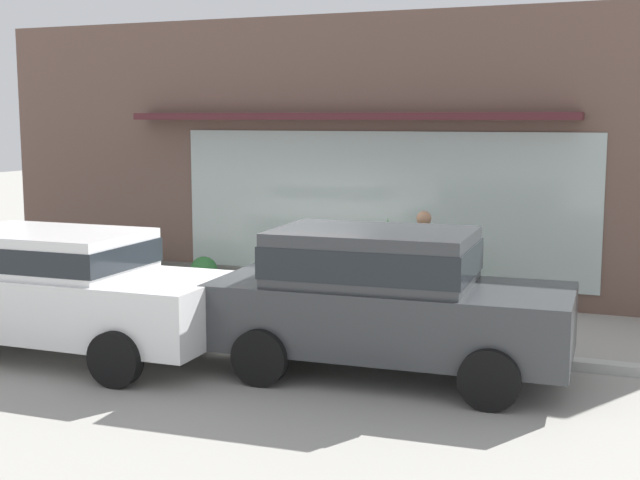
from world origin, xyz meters
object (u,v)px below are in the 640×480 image
(pedestrian_with_handbag, at_px, (422,257))
(parked_car_white, at_px, (57,285))
(parked_car_dark_gray, at_px, (383,294))
(potted_plant_by_entrance, at_px, (459,291))
(fire_hydrant, at_px, (393,302))
(potted_plant_trailing_edge, at_px, (204,274))
(potted_plant_doorstep, at_px, (267,272))
(potted_plant_corner_tall, at_px, (387,264))
(potted_plant_near_hydrant, at_px, (148,264))

(pedestrian_with_handbag, bearing_deg, parked_car_white, 39.04)
(parked_car_dark_gray, bearing_deg, potted_plant_by_entrance, 85.64)
(fire_hydrant, height_order, potted_plant_trailing_edge, fire_hydrant)
(parked_car_white, distance_m, potted_plant_doorstep, 4.69)
(potted_plant_trailing_edge, relative_size, potted_plant_by_entrance, 0.94)
(pedestrian_with_handbag, xyz_separation_m, potted_plant_trailing_edge, (-4.25, 0.82, -0.69))
(pedestrian_with_handbag, distance_m, potted_plant_corner_tall, 1.15)
(pedestrian_with_handbag, distance_m, parked_car_dark_gray, 2.86)
(fire_hydrant, height_order, potted_plant_near_hydrant, fire_hydrant)
(potted_plant_doorstep, xyz_separation_m, potted_plant_trailing_edge, (-1.19, -0.14, -0.09))
(potted_plant_trailing_edge, xyz_separation_m, potted_plant_by_entrance, (4.63, 0.02, 0.03))
(pedestrian_with_handbag, height_order, potted_plant_near_hydrant, pedestrian_with_handbag)
(potted_plant_doorstep, relative_size, potted_plant_trailing_edge, 1.16)
(potted_plant_corner_tall, bearing_deg, fire_hydrant, -69.00)
(potted_plant_by_entrance, bearing_deg, fire_hydrant, -112.14)
(fire_hydrant, bearing_deg, potted_plant_doorstep, 150.01)
(potted_plant_corner_tall, relative_size, potted_plant_near_hydrant, 1.87)
(potted_plant_by_entrance, bearing_deg, potted_plant_corner_tall, -177.26)
(pedestrian_with_handbag, bearing_deg, potted_plant_by_entrance, -118.74)
(potted_plant_trailing_edge, xyz_separation_m, potted_plant_corner_tall, (3.46, -0.04, 0.40))
(potted_plant_doorstep, distance_m, potted_plant_by_entrance, 3.44)
(fire_hydrant, height_order, parked_car_white, parked_car_white)
(parked_car_white, bearing_deg, parked_car_dark_gray, 9.33)
(fire_hydrant, relative_size, potted_plant_near_hydrant, 1.09)
(potted_plant_corner_tall, xyz_separation_m, potted_plant_near_hydrant, (-4.60, -0.02, -0.29))
(potted_plant_by_entrance, bearing_deg, potted_plant_near_hydrant, -179.24)
(potted_plant_corner_tall, bearing_deg, potted_plant_near_hydrant, -179.75)
(potted_plant_doorstep, bearing_deg, fire_hydrant, -29.99)
(potted_plant_near_hydrant, bearing_deg, potted_plant_trailing_edge, 2.87)
(parked_car_white, bearing_deg, pedestrian_with_handbag, 41.92)
(parked_car_white, height_order, potted_plant_trailing_edge, parked_car_white)
(potted_plant_trailing_edge, relative_size, potted_plant_corner_tall, 0.42)
(parked_car_white, xyz_separation_m, potted_plant_near_hydrant, (-1.54, 4.40, -0.51))
(potted_plant_near_hydrant, bearing_deg, parked_car_white, -70.70)
(fire_hydrant, xyz_separation_m, potted_plant_near_hydrant, (-5.15, 1.44, -0.00))
(fire_hydrant, bearing_deg, potted_plant_near_hydrant, 164.43)
(potted_plant_doorstep, bearing_deg, potted_plant_trailing_edge, -173.40)
(pedestrian_with_handbag, relative_size, parked_car_white, 0.38)
(pedestrian_with_handbag, bearing_deg, potted_plant_near_hydrant, -12.43)
(potted_plant_doorstep, height_order, potted_plant_by_entrance, potted_plant_doorstep)
(pedestrian_with_handbag, xyz_separation_m, parked_car_white, (-3.85, -3.63, -0.06))
(parked_car_dark_gray, height_order, potted_plant_corner_tall, parked_car_dark_gray)
(parked_car_dark_gray, relative_size, potted_plant_trailing_edge, 7.07)
(potted_plant_doorstep, xyz_separation_m, potted_plant_by_entrance, (3.44, -0.12, -0.05))
(parked_car_white, relative_size, potted_plant_doorstep, 6.30)
(fire_hydrant, distance_m, potted_plant_corner_tall, 1.59)
(potted_plant_by_entrance, bearing_deg, pedestrian_with_handbag, -114.40)
(potted_plant_corner_tall, height_order, potted_plant_near_hydrant, potted_plant_corner_tall)
(parked_car_dark_gray, relative_size, potted_plant_doorstep, 6.11)
(parked_car_dark_gray, xyz_separation_m, potted_plant_doorstep, (-3.37, 3.80, -0.60))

